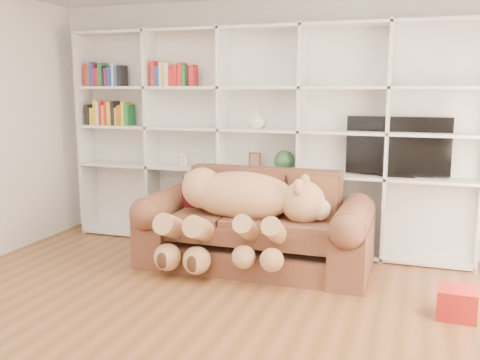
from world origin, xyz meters
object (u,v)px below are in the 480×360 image
(sofa, at_px, (255,231))
(teddy_bear, at_px, (239,206))
(gift_box, at_px, (457,303))
(tv, at_px, (398,147))

(sofa, bearing_deg, teddy_bear, -119.53)
(teddy_bear, bearing_deg, gift_box, -6.77)
(gift_box, height_order, tv, tv)
(tv, bearing_deg, gift_box, -68.13)
(gift_box, distance_m, tv, 1.80)
(sofa, xyz_separation_m, tv, (1.29, 0.68, 0.81))
(sofa, distance_m, gift_box, 1.96)
(teddy_bear, relative_size, gift_box, 5.42)
(sofa, relative_size, tv, 2.19)
(teddy_bear, bearing_deg, sofa, 67.75)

